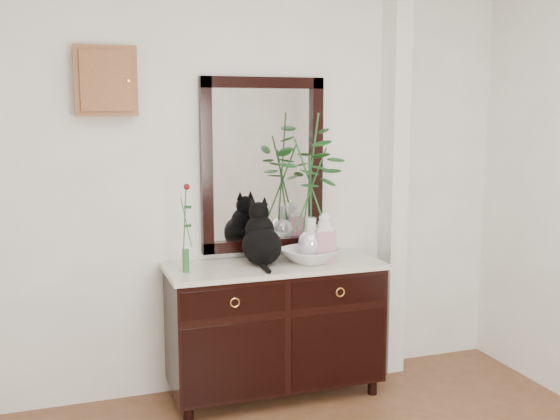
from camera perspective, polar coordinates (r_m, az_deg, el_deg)
name	(u,v)px	position (r m, az deg, el deg)	size (l,w,h in m)	color
wall_back	(247,180)	(4.16, -2.87, 2.67)	(3.60, 0.04, 2.70)	white
pilaster	(394,176)	(4.46, 9.86, 2.97)	(0.12, 0.20, 2.70)	white
sideboard	(275,323)	(4.14, -0.46, -9.79)	(1.33, 0.52, 0.82)	black
wall_mirror	(263,165)	(4.16, -1.51, 3.93)	(0.80, 0.06, 1.10)	black
key_cabinet	(106,81)	(3.95, -14.94, 10.79)	(0.35, 0.10, 0.40)	brown
cat	(262,233)	(3.99, -1.60, -2.03)	(0.27, 0.33, 0.39)	black
lotus_bowl	(310,255)	(4.08, 2.65, -3.95)	(0.35, 0.35, 0.09)	white
vase_branches	(311,186)	(4.01, 2.69, 2.11)	(0.43, 0.43, 0.91)	silver
bud_vase_rose	(185,228)	(3.82, -8.27, -1.52)	(0.06, 0.06, 0.53)	#2F6732
ginger_jar	(325,236)	(4.07, 3.92, -2.31)	(0.12, 0.12, 0.32)	white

